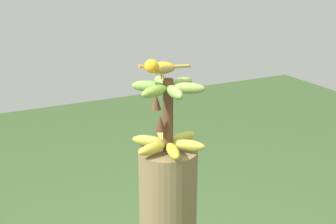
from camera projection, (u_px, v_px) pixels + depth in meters
banana_bunch at (168, 115)px, 1.71m from camera, size 0.28×0.28×0.27m
perched_bird at (159, 67)px, 1.64m from camera, size 0.06×0.18×0.08m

